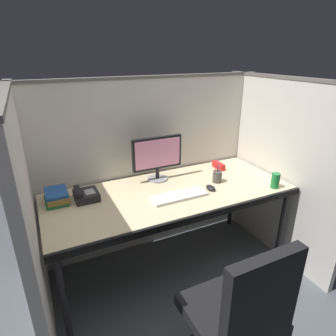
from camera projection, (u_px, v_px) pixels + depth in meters
The scene contains 14 objects.
ground_plane at pixel (187, 291), 2.26m from camera, with size 8.00×8.00×0.00m, color #4C5156.
cubicle_partition_rear at pixel (149, 167), 2.58m from camera, with size 2.21×0.06×1.57m.
cubicle_partition_left at pixel (31, 224), 1.72m from camera, with size 0.06×1.41×1.57m.
cubicle_partition_right at pixel (277, 169), 2.53m from camera, with size 0.06×1.41×1.57m.
desk at pixel (171, 198), 2.24m from camera, with size 1.90×0.80×0.74m.
office_chair at pixel (234, 335), 1.51m from camera, with size 0.52×0.52×0.97m.
monitor_center at pixel (157, 156), 2.36m from camera, with size 0.43×0.17×0.37m.
keyboard_main at pixel (179, 196), 2.14m from camera, with size 0.43×0.15×0.02m, color silver.
computer_mouse at pixel (211, 188), 2.25m from camera, with size 0.06×0.10×0.04m.
book_stack at pixel (57, 197), 2.06m from camera, with size 0.16×0.22×0.09m.
red_stapler at pixel (219, 166), 2.66m from camera, with size 0.04×0.15×0.06m, color red.
soda_can at pixel (276, 181), 2.27m from camera, with size 0.07×0.07×0.12m, color #197233.
pen_cup at pixel (217, 177), 2.38m from camera, with size 0.08×0.08×0.16m.
desk_phone at pixel (85, 195), 2.10m from camera, with size 0.17×0.19×0.09m.
Camera 1 is at (-0.89, -1.49, 1.75)m, focal length 30.63 mm.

